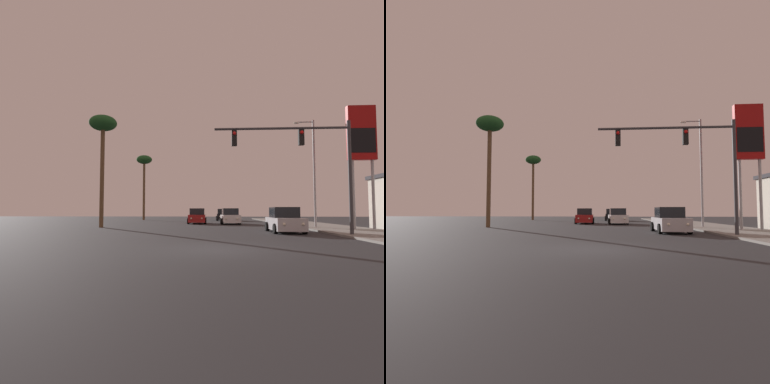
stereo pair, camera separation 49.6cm
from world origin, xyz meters
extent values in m
plane|color=#28282B|center=(0.00, 0.00, 0.00)|extent=(120.00, 120.00, 0.00)
cube|color=gray|center=(9.50, 10.00, 0.06)|extent=(5.00, 60.00, 0.12)
cube|color=#B7B7BC|center=(4.67, 8.94, 0.58)|extent=(1.87, 4.23, 0.80)
cube|color=black|center=(4.67, 9.09, 1.33)|extent=(1.63, 2.02, 0.70)
cylinder|color=black|center=(3.77, 7.64, 0.32)|extent=(0.24, 0.64, 0.64)
cylinder|color=black|center=(5.57, 7.64, 0.32)|extent=(0.24, 0.64, 0.64)
cylinder|color=black|center=(3.77, 10.24, 0.32)|extent=(0.24, 0.64, 0.64)
cylinder|color=black|center=(5.57, 10.24, 0.32)|extent=(0.24, 0.64, 0.64)
sphere|color=#F2EACC|center=(4.11, 6.82, 0.63)|extent=(0.18, 0.18, 0.18)
sphere|color=#F2EACC|center=(5.23, 6.82, 0.63)|extent=(0.18, 0.18, 0.18)
cube|color=black|center=(1.78, 31.70, 0.58)|extent=(1.94, 4.26, 0.80)
cube|color=black|center=(1.78, 31.85, 1.33)|extent=(1.67, 2.05, 0.70)
cylinder|color=black|center=(0.88, 30.40, 0.32)|extent=(0.24, 0.64, 0.64)
cylinder|color=black|center=(2.68, 30.40, 0.32)|extent=(0.24, 0.64, 0.64)
cylinder|color=black|center=(0.88, 33.01, 0.32)|extent=(0.24, 0.64, 0.64)
cylinder|color=black|center=(2.68, 33.01, 0.32)|extent=(0.24, 0.64, 0.64)
sphere|color=#F2EACC|center=(1.22, 29.58, 0.63)|extent=(0.18, 0.18, 0.18)
sphere|color=#F2EACC|center=(2.34, 29.58, 0.63)|extent=(0.18, 0.18, 0.18)
cube|color=silver|center=(1.95, 20.96, 0.58)|extent=(1.93, 4.25, 0.80)
cube|color=black|center=(1.95, 21.11, 1.33)|extent=(1.66, 2.05, 0.70)
cylinder|color=black|center=(1.05, 19.66, 0.32)|extent=(0.24, 0.64, 0.64)
cylinder|color=black|center=(2.85, 19.66, 0.32)|extent=(0.24, 0.64, 0.64)
cylinder|color=black|center=(1.05, 22.26, 0.32)|extent=(0.24, 0.64, 0.64)
cylinder|color=black|center=(2.85, 22.26, 0.32)|extent=(0.24, 0.64, 0.64)
sphere|color=#F2EACC|center=(1.40, 18.84, 0.63)|extent=(0.18, 0.18, 0.18)
sphere|color=#F2EACC|center=(2.51, 18.84, 0.63)|extent=(0.18, 0.18, 0.18)
cube|color=maroon|center=(-1.62, 21.93, 0.58)|extent=(1.81, 4.20, 0.80)
cube|color=black|center=(-1.62, 22.08, 1.33)|extent=(1.60, 2.00, 0.70)
cylinder|color=black|center=(-2.52, 20.63, 0.32)|extent=(0.24, 0.64, 0.64)
cylinder|color=black|center=(-0.72, 20.63, 0.32)|extent=(0.24, 0.64, 0.64)
cylinder|color=black|center=(-2.52, 23.23, 0.32)|extent=(0.24, 0.64, 0.64)
cylinder|color=black|center=(-0.72, 23.23, 0.32)|extent=(0.24, 0.64, 0.64)
sphere|color=#F2EACC|center=(-2.18, 19.81, 0.63)|extent=(0.18, 0.18, 0.18)
sphere|color=#F2EACC|center=(-1.07, 19.81, 0.63)|extent=(0.18, 0.18, 0.18)
cylinder|color=#38383D|center=(7.65, 5.97, 3.37)|extent=(0.20, 0.20, 6.50)
cylinder|color=#38383D|center=(3.81, 5.97, 6.22)|extent=(7.69, 0.14, 0.14)
cube|color=black|center=(4.96, 5.97, 5.67)|extent=(0.30, 0.24, 0.90)
sphere|color=red|center=(4.96, 5.83, 5.94)|extent=(0.20, 0.20, 0.20)
cube|color=black|center=(1.11, 5.97, 5.67)|extent=(0.30, 0.24, 0.90)
sphere|color=red|center=(1.11, 5.83, 5.94)|extent=(0.20, 0.20, 0.20)
cylinder|color=#99999E|center=(8.53, 14.11, 4.62)|extent=(0.18, 0.18, 9.00)
cylinder|color=#99999E|center=(7.83, 14.11, 8.97)|extent=(1.40, 0.10, 0.10)
ellipsoid|color=silver|center=(7.13, 14.11, 8.92)|extent=(0.50, 0.24, 0.20)
cylinder|color=#99999E|center=(10.07, 10.76, 2.62)|extent=(0.20, 0.20, 5.00)
cylinder|color=#99999E|center=(11.47, 10.76, 2.62)|extent=(0.20, 0.20, 5.00)
cube|color=#990C0C|center=(10.77, 10.76, 7.12)|extent=(2.00, 0.40, 4.00)
cube|color=black|center=(10.77, 10.55, 6.52)|extent=(1.80, 0.03, 1.80)
cylinder|color=brown|center=(-9.61, 14.00, 4.32)|extent=(0.36, 0.36, 8.64)
ellipsoid|color=#1E5123|center=(-9.61, 14.00, 9.12)|extent=(2.40, 2.40, 1.32)
cylinder|color=brown|center=(-10.23, 34.00, 4.41)|extent=(0.36, 0.36, 8.82)
ellipsoid|color=#1E5123|center=(-10.23, 34.00, 9.30)|extent=(2.40, 2.40, 1.32)
camera|label=1|loc=(-0.45, -11.38, 1.46)|focal=28.00mm
camera|label=2|loc=(0.05, -11.35, 1.46)|focal=28.00mm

